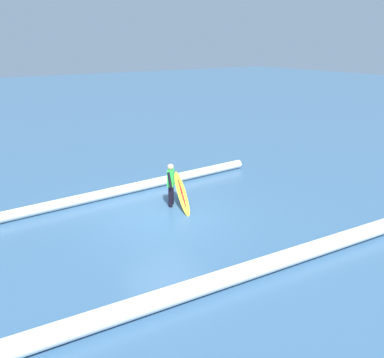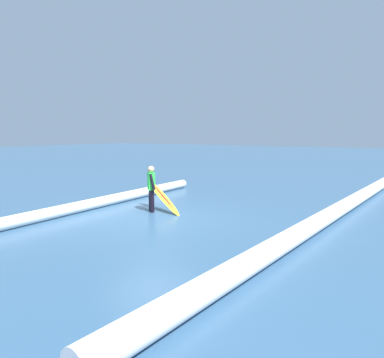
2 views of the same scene
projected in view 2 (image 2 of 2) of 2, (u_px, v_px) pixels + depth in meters
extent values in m
plane|color=#315576|center=(154.00, 219.00, 10.55)|extent=(120.42, 120.42, 0.00)
cylinder|color=black|center=(151.00, 200.00, 11.63)|extent=(0.14, 0.14, 0.72)
cylinder|color=black|center=(152.00, 201.00, 11.36)|extent=(0.14, 0.14, 0.72)
cube|color=#2DD83F|center=(151.00, 181.00, 11.41)|extent=(0.37, 0.39, 0.56)
sphere|color=tan|center=(151.00, 169.00, 11.36)|extent=(0.22, 0.22, 0.22)
cylinder|color=black|center=(150.00, 180.00, 11.62)|extent=(0.09, 0.16, 0.54)
cylinder|color=black|center=(152.00, 182.00, 11.21)|extent=(0.09, 0.24, 0.53)
ellipsoid|color=yellow|center=(163.00, 197.00, 11.58)|extent=(0.92, 1.88, 1.00)
ellipsoid|color=red|center=(163.00, 196.00, 11.58)|extent=(0.61, 1.47, 0.81)
cylinder|color=white|center=(37.00, 216.00, 10.10)|extent=(15.53, 0.91, 0.36)
cylinder|color=white|center=(332.00, 213.00, 10.27)|extent=(17.27, 1.76, 0.44)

